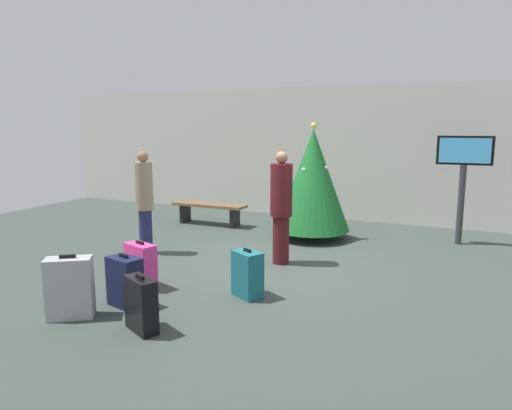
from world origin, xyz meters
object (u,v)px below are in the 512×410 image
at_px(traveller_1, 145,199).
at_px(suitcase_0, 125,282).
at_px(suitcase_4, 247,274).
at_px(traveller_0, 281,205).
at_px(holiday_tree, 313,180).
at_px(suitcase_2, 141,305).
at_px(suitcase_3, 141,266).
at_px(waiting_bench, 209,209).
at_px(suitcase_1, 70,288).
at_px(flight_info_kiosk, 464,168).

bearing_deg(traveller_1, suitcase_0, -58.24).
bearing_deg(suitcase_4, traveller_0, 95.73).
distance_m(holiday_tree, suitcase_0, 4.53).
xyz_separation_m(suitcase_2, suitcase_3, (-0.89, 1.12, 0.01)).
relative_size(waiting_bench, suitcase_2, 2.69).
distance_m(holiday_tree, suitcase_4, 3.53).
distance_m(traveller_1, suitcase_0, 2.53).
xyz_separation_m(holiday_tree, traveller_1, (-2.30, -2.25, -0.21)).
distance_m(suitcase_2, suitcase_3, 1.43).
distance_m(holiday_tree, suitcase_3, 4.01).
height_order(traveller_0, traveller_1, traveller_0).
bearing_deg(waiting_bench, suitcase_1, -77.52).
bearing_deg(traveller_1, traveller_0, 9.90).
bearing_deg(suitcase_3, waiting_bench, 107.20).
bearing_deg(traveller_0, suitcase_0, -113.45).
xyz_separation_m(suitcase_1, suitcase_2, (0.98, 0.05, -0.06)).
distance_m(suitcase_1, suitcase_4, 2.16).
bearing_deg(suitcase_2, flight_info_kiosk, 61.38).
distance_m(traveller_1, suitcase_4, 2.86).
bearing_deg(traveller_0, flight_info_kiosk, 44.69).
height_order(flight_info_kiosk, waiting_bench, flight_info_kiosk).
distance_m(waiting_bench, suitcase_2, 5.52).
bearing_deg(suitcase_2, holiday_tree, 85.62).
distance_m(waiting_bench, suitcase_3, 4.16).
distance_m(flight_info_kiosk, suitcase_0, 6.35).
bearing_deg(suitcase_0, suitcase_4, 36.48).
relative_size(traveller_0, suitcase_2, 2.84).
bearing_deg(suitcase_3, traveller_1, 125.50).
height_order(traveller_1, suitcase_3, traveller_1).
relative_size(suitcase_0, suitcase_1, 0.87).
bearing_deg(holiday_tree, suitcase_4, -86.14).
height_order(suitcase_1, suitcase_3, suitcase_1).
bearing_deg(suitcase_0, traveller_0, 66.55).
xyz_separation_m(suitcase_0, suitcase_4, (1.24, 0.92, -0.01)).
height_order(suitcase_0, suitcase_1, suitcase_1).
bearing_deg(suitcase_0, suitcase_1, -121.72).
bearing_deg(holiday_tree, waiting_bench, 173.92).
bearing_deg(traveller_0, suitcase_1, -115.04).
relative_size(holiday_tree, suitcase_2, 3.55).
height_order(suitcase_2, suitcase_4, suitcase_4).
relative_size(holiday_tree, waiting_bench, 1.32).
bearing_deg(holiday_tree, traveller_0, -87.76).
bearing_deg(suitcase_2, suitcase_3, 128.40).
distance_m(holiday_tree, suitcase_1, 5.13).
bearing_deg(holiday_tree, suitcase_3, -108.77).
distance_m(flight_info_kiosk, traveller_1, 5.80).
bearing_deg(suitcase_1, traveller_0, 64.96).
bearing_deg(suitcase_0, suitcase_3, 111.76).
distance_m(suitcase_0, suitcase_1, 0.65).
bearing_deg(suitcase_2, suitcase_1, -176.94).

